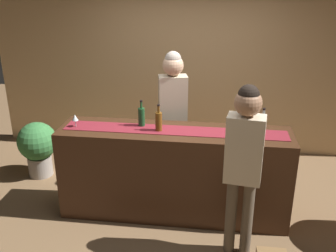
{
  "coord_description": "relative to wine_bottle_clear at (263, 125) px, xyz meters",
  "views": [
    {
      "loc": [
        0.45,
        -3.91,
        2.67
      ],
      "look_at": [
        -0.07,
        0.0,
        1.1
      ],
      "focal_mm": 41.75,
      "sensor_mm": 36.0,
      "label": 1
    }
  ],
  "objects": [
    {
      "name": "ground_plane",
      "position": [
        -0.93,
        0.01,
        -1.16
      ],
      "size": [
        10.0,
        10.0,
        0.0
      ],
      "primitive_type": "plane",
      "color": "brown"
    },
    {
      "name": "wine_glass_mid_counter",
      "position": [
        -2.04,
        -0.03,
        -0.01
      ],
      "size": [
        0.07,
        0.07,
        0.14
      ],
      "color": "silver",
      "rests_on": "bar_counter"
    },
    {
      "name": "wine_bottle_amber",
      "position": [
        -1.1,
        -0.02,
        0.0
      ],
      "size": [
        0.07,
        0.07,
        0.3
      ],
      "color": "brown",
      "rests_on": "bar_counter"
    },
    {
      "name": "counter_runner_cloth",
      "position": [
        -0.93,
        0.01,
        -0.11
      ],
      "size": [
        2.44,
        0.28,
        0.01
      ],
      "primitive_type": "cube",
      "color": "maroon",
      "rests_on": "bar_counter"
    },
    {
      "name": "customer_sipping",
      "position": [
        -0.22,
        -0.61,
        -0.06
      ],
      "size": [
        0.37,
        0.25,
        1.76
      ],
      "rotation": [
        0.0,
        0.0,
        -0.14
      ],
      "color": "brown",
      "rests_on": "ground"
    },
    {
      "name": "wine_bottle_green",
      "position": [
        -1.31,
        0.09,
        0.0
      ],
      "size": [
        0.07,
        0.07,
        0.3
      ],
      "color": "#194723",
      "rests_on": "bar_counter"
    },
    {
      "name": "potted_plant_tall",
      "position": [
        -2.89,
        0.67,
        -0.71
      ],
      "size": [
        0.53,
        0.53,
        0.77
      ],
      "color": "#9E9389",
      "rests_on": "ground"
    },
    {
      "name": "bartender",
      "position": [
        -1.02,
        0.59,
        -0.03
      ],
      "size": [
        0.38,
        0.27,
        1.8
      ],
      "rotation": [
        0.0,
        0.0,
        3.37
      ],
      "color": "#26262B",
      "rests_on": "ground"
    },
    {
      "name": "wine_glass_near_customer",
      "position": [
        -0.25,
        0.08,
        -0.01
      ],
      "size": [
        0.07,
        0.07,
        0.14
      ],
      "color": "silver",
      "rests_on": "bar_counter"
    },
    {
      "name": "bar_counter",
      "position": [
        -0.93,
        0.01,
        -0.64
      ],
      "size": [
        2.57,
        0.6,
        1.05
      ],
      "primitive_type": "cube",
      "color": "#3D2314",
      "rests_on": "ground"
    },
    {
      "name": "wine_bottle_clear",
      "position": [
        0.0,
        0.0,
        0.0
      ],
      "size": [
        0.07,
        0.07,
        0.3
      ],
      "color": "#B2C6C1",
      "rests_on": "bar_counter"
    },
    {
      "name": "back_wall",
      "position": [
        -0.93,
        1.91,
        0.29
      ],
      "size": [
        6.0,
        0.12,
        2.9
      ],
      "primitive_type": "cube",
      "color": "tan",
      "rests_on": "ground"
    }
  ]
}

